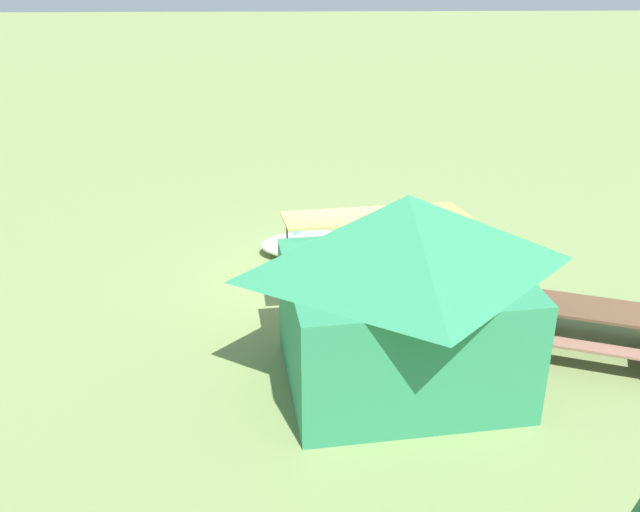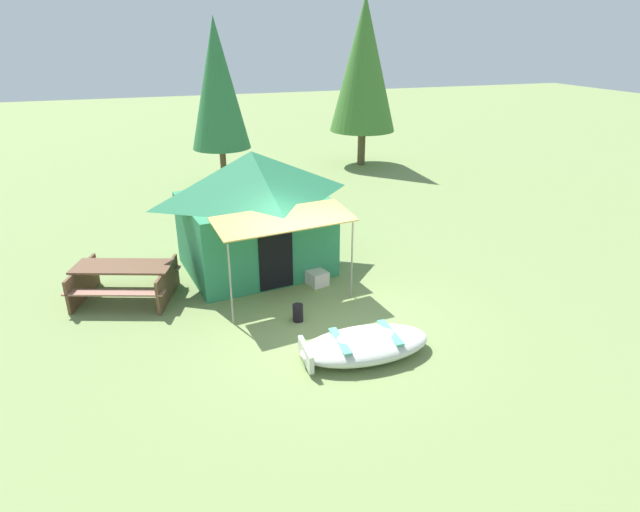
{
  "view_description": "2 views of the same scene",
  "coord_description": "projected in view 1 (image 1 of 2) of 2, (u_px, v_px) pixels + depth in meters",
  "views": [
    {
      "loc": [
        0.58,
        11.39,
        5.97
      ],
      "look_at": [
        0.34,
        0.78,
        1.03
      ],
      "focal_mm": 41.49,
      "sensor_mm": 36.0,
      "label": 1
    },
    {
      "loc": [
        -2.93,
        -8.56,
        5.17
      ],
      "look_at": [
        0.11,
        0.5,
        1.09
      ],
      "focal_mm": 29.65,
      "sensor_mm": 36.0,
      "label": 2
    }
  ],
  "objects": [
    {
      "name": "ground_plane",
      "position": [
        339.0,
        290.0,
        12.86
      ],
      "size": [
        80.0,
        80.0,
        0.0
      ],
      "primitive_type": "plane",
      "color": "#75894F"
    },
    {
      "name": "beached_rowboat",
      "position": [
        322.0,
        245.0,
        14.1
      ],
      "size": [
        2.33,
        1.16,
        0.41
      ],
      "color": "silver",
      "rests_on": "ground_plane"
    },
    {
      "name": "canvas_cabin_tent",
      "position": [
        403.0,
        289.0,
        9.79
      ],
      "size": [
        3.67,
        4.08,
        2.77
      ],
      "color": "#2C8356",
      "rests_on": "ground_plane"
    },
    {
      "name": "picnic_table",
      "position": [
        592.0,
        324.0,
        10.86
      ],
      "size": [
        2.35,
        2.03,
        0.75
      ],
      "color": "brown",
      "rests_on": "ground_plane"
    },
    {
      "name": "cooler_box",
      "position": [
        321.0,
        326.0,
        11.44
      ],
      "size": [
        0.52,
        0.62,
        0.32
      ],
      "primitive_type": "cube",
      "rotation": [
        0.0,
        0.0,
        1.85
      ],
      "color": "beige",
      "rests_on": "ground_plane"
    },
    {
      "name": "fuel_can",
      "position": [
        368.0,
        282.0,
        12.76
      ],
      "size": [
        0.25,
        0.25,
        0.34
      ],
      "primitive_type": "cylinder",
      "rotation": [
        0.0,
        0.0,
        4.92
      ],
      "color": "black",
      "rests_on": "ground_plane"
    }
  ]
}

